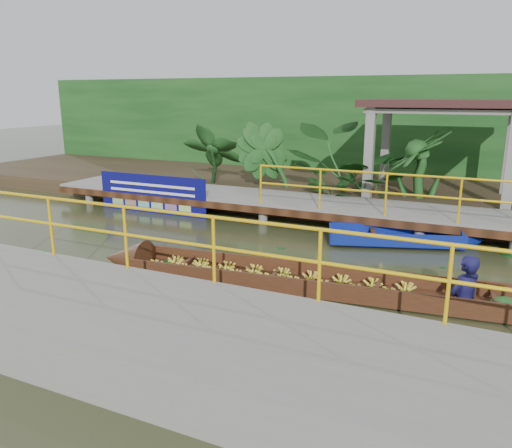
% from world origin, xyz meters
% --- Properties ---
extents(ground, '(80.00, 80.00, 0.00)m').
position_xyz_m(ground, '(0.00, 0.00, 0.00)').
color(ground, '#292F17').
rests_on(ground, ground).
extents(land_strip, '(30.00, 8.00, 0.45)m').
position_xyz_m(land_strip, '(0.00, 7.50, 0.23)').
color(land_strip, '#2F2417').
rests_on(land_strip, ground).
extents(far_dock, '(16.00, 2.06, 1.66)m').
position_xyz_m(far_dock, '(0.02, 3.43, 0.48)').
color(far_dock, slate).
rests_on(far_dock, ground).
extents(near_dock, '(18.00, 2.40, 1.73)m').
position_xyz_m(near_dock, '(1.00, -4.20, 0.30)').
color(near_dock, slate).
rests_on(near_dock, ground).
extents(pavilion, '(4.40, 3.00, 3.00)m').
position_xyz_m(pavilion, '(3.00, 6.30, 2.82)').
color(pavilion, slate).
rests_on(pavilion, ground).
extents(foliage_backdrop, '(30.00, 0.80, 4.00)m').
position_xyz_m(foliage_backdrop, '(0.00, 10.00, 2.00)').
color(foliage_backdrop, '#133D15').
rests_on(foliage_backdrop, ground).
extents(vendor_boat, '(9.03, 1.82, 2.01)m').
position_xyz_m(vendor_boat, '(2.19, -1.08, 0.23)').
color(vendor_boat, '#33180D').
rests_on(vendor_boat, ground).
extents(moored_blue_boat, '(3.54, 1.90, 0.82)m').
position_xyz_m(moored_blue_boat, '(3.30, 2.53, 0.15)').
color(moored_blue_boat, navy).
rests_on(moored_blue_boat, ground).
extents(blue_banner, '(3.61, 0.04, 1.13)m').
position_xyz_m(blue_banner, '(-4.42, 2.48, 0.56)').
color(blue_banner, '#0B0B5A').
rests_on(blue_banner, ground).
extents(tropical_plants, '(14.50, 1.50, 1.88)m').
position_xyz_m(tropical_plants, '(2.25, 5.30, 1.39)').
color(tropical_plants, '#133D15').
rests_on(tropical_plants, ground).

